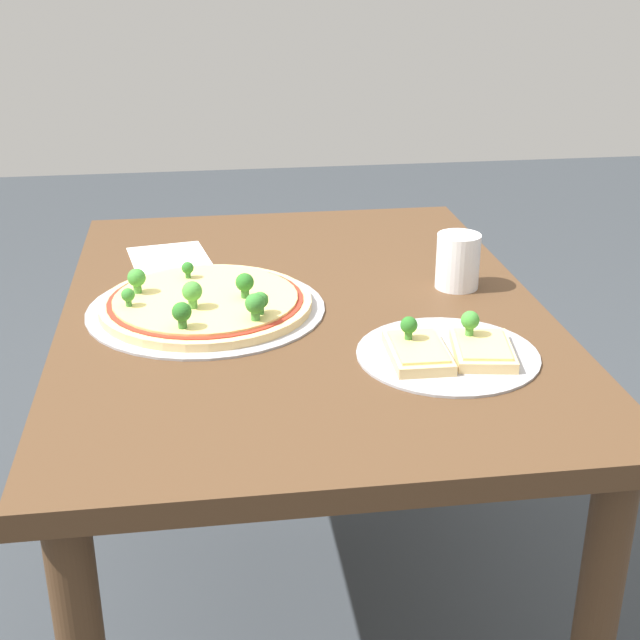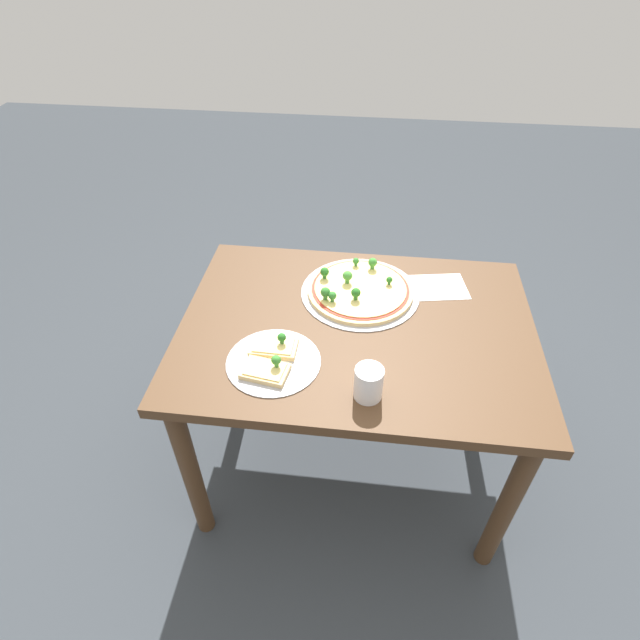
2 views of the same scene
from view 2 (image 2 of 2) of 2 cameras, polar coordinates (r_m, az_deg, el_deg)
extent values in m
plane|color=#33383D|center=(2.12, 3.26, -15.41)|extent=(8.00, 8.00, 0.00)
cube|color=#4C331E|center=(1.58, 4.23, -1.05)|extent=(1.11, 0.81, 0.04)
cylinder|color=#4C331E|center=(1.73, -14.54, -16.50)|extent=(0.06, 0.06, 0.69)
cylinder|color=#4C331E|center=(1.71, 20.56, -19.30)|extent=(0.06, 0.06, 0.69)
cylinder|color=#4C331E|center=(2.14, -8.99, -1.08)|extent=(0.06, 0.06, 0.69)
cylinder|color=#4C331E|center=(2.13, 17.72, -3.14)|extent=(0.06, 0.06, 0.69)
cylinder|color=#A3A3A8|center=(1.69, 4.57, 3.16)|extent=(0.40, 0.40, 0.00)
cylinder|color=#E5C17F|center=(1.69, 4.58, 3.40)|extent=(0.36, 0.36, 0.01)
cylinder|color=#A82D1E|center=(1.68, 4.60, 3.61)|extent=(0.33, 0.33, 0.00)
cylinder|color=#EACC75|center=(1.68, 4.60, 3.70)|extent=(0.31, 0.31, 0.00)
sphere|color=#3D8933|center=(1.76, 6.04, 6.58)|extent=(0.03, 0.03, 0.03)
cylinder|color=#488E3A|center=(1.77, 6.00, 6.05)|extent=(0.01, 0.01, 0.01)
sphere|color=#286B23|center=(1.61, 4.12, 3.14)|extent=(0.03, 0.03, 0.03)
cylinder|color=#37742D|center=(1.62, 4.09, 2.58)|extent=(0.01, 0.01, 0.01)
sphere|color=#286B23|center=(1.69, 7.94, 4.58)|extent=(0.02, 0.02, 0.02)
cylinder|color=#37742D|center=(1.70, 7.89, 4.20)|extent=(0.01, 0.01, 0.01)
sphere|color=#479338|center=(1.68, 3.16, 5.08)|extent=(0.03, 0.03, 0.03)
cylinder|color=#51973E|center=(1.69, 3.14, 4.50)|extent=(0.01, 0.01, 0.01)
sphere|color=#337A2D|center=(1.77, 4.13, 6.74)|extent=(0.02, 0.02, 0.02)
cylinder|color=#3F8136|center=(1.78, 4.10, 6.36)|extent=(0.01, 0.01, 0.01)
sphere|color=#337A2D|center=(1.61, 0.62, 3.21)|extent=(0.03, 0.03, 0.03)
cylinder|color=#3F8136|center=(1.62, 0.62, 2.63)|extent=(0.01, 0.01, 0.01)
sphere|color=#286B23|center=(1.70, 0.53, 5.54)|extent=(0.03, 0.03, 0.03)
cylinder|color=#37742D|center=(1.71, 0.52, 5.00)|extent=(0.01, 0.01, 0.01)
sphere|color=#337A2D|center=(1.60, 1.43, 2.81)|extent=(0.03, 0.03, 0.03)
cylinder|color=#3F8136|center=(1.61, 1.42, 2.32)|extent=(0.01, 0.01, 0.01)
cylinder|color=#A3A3A8|center=(1.45, -5.34, -4.76)|extent=(0.27, 0.27, 0.00)
cube|color=#E5C17F|center=(1.41, -6.28, -5.84)|extent=(0.14, 0.11, 0.02)
cube|color=#EACC75|center=(1.41, -6.30, -5.57)|extent=(0.12, 0.09, 0.00)
sphere|color=#3D8933|center=(1.39, -5.04, -4.57)|extent=(0.03, 0.03, 0.03)
cylinder|color=#488E3A|center=(1.40, -5.00, -5.09)|extent=(0.01, 0.01, 0.01)
cube|color=#E5C17F|center=(1.48, -5.32, -3.13)|extent=(0.14, 0.09, 0.02)
cube|color=#EACC75|center=(1.47, -5.34, -2.85)|extent=(0.12, 0.07, 0.00)
sphere|color=#286B23|center=(1.46, -4.40, -1.99)|extent=(0.03, 0.03, 0.03)
cylinder|color=#37742D|center=(1.47, -4.37, -2.47)|extent=(0.01, 0.01, 0.01)
cylinder|color=white|center=(1.33, 5.57, -7.18)|extent=(0.08, 0.08, 0.10)
cube|color=white|center=(1.76, 13.20, 3.69)|extent=(0.22, 0.18, 0.00)
camera|label=1|loc=(2.01, -41.10, 18.45)|focal=50.00mm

